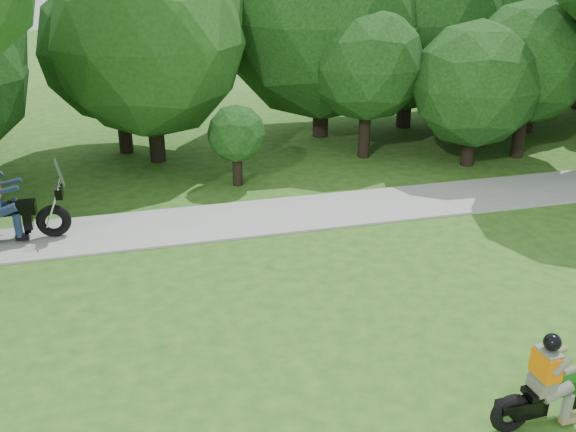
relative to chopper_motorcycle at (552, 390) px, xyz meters
name	(u,v)px	position (x,y,z in m)	size (l,w,h in m)	color
ground	(511,414)	(-0.39, 0.27, -0.55)	(100.00, 100.00, 0.00)	#265317
walkway	(335,210)	(-0.39, 8.27, -0.52)	(60.00, 2.20, 0.06)	gray
tree_line	(338,32)	(1.76, 14.70, 3.07)	(39.64, 11.01, 7.53)	black
chopper_motorcycle	(552,390)	(0.00, 0.00, 0.00)	(2.10, 0.56, 1.50)	black
touring_motorcycle	(4,213)	(-8.25, 8.32, 0.20)	(2.52, 0.72, 1.93)	black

